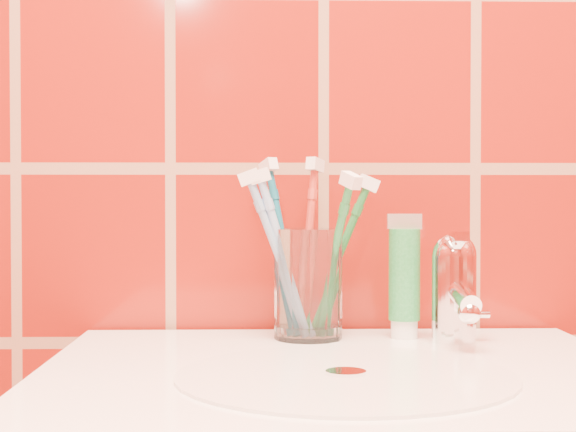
{
  "coord_description": "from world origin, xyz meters",
  "views": [
    {
      "loc": [
        -0.07,
        0.14,
        1.01
      ],
      "look_at": [
        -0.05,
        1.08,
        0.99
      ],
      "focal_mm": 55.0,
      "sensor_mm": 36.0,
      "label": 1
    }
  ],
  "objects": [
    {
      "name": "toothbrush_4",
      "position": [
        0.01,
        1.13,
        0.94
      ],
      "size": [
        0.1,
        0.09,
        0.18
      ],
      "primitive_type": null,
      "rotation": [
        0.39,
        0.0,
        1.6
      ],
      "color": "#1C6A2F",
      "rests_on": "glass_tumbler"
    },
    {
      "name": "toothpaste_tube",
      "position": [
        0.09,
        1.12,
        0.92
      ],
      "size": [
        0.04,
        0.04,
        0.14
      ],
      "rotation": [
        0.0,
        0.0,
        0.08
      ],
      "color": "white",
      "rests_on": "pedestal_sink"
    },
    {
      "name": "faucet",
      "position": [
        0.14,
        1.09,
        0.91
      ],
      "size": [
        0.05,
        0.11,
        0.12
      ],
      "color": "white",
      "rests_on": "pedestal_sink"
    },
    {
      "name": "toothbrush_5",
      "position": [
        -0.06,
        1.11,
        0.94
      ],
      "size": [
        0.09,
        0.09,
        0.19
      ],
      "primitive_type": null,
      "rotation": [
        0.36,
        0.0,
        -1.59
      ],
      "color": "#6C95C0",
      "rests_on": "glass_tumbler"
    },
    {
      "name": "toothbrush_2",
      "position": [
        -0.05,
        1.11,
        0.94
      ],
      "size": [
        0.08,
        0.08,
        0.19
      ],
      "primitive_type": null,
      "rotation": [
        0.3,
        0.0,
        -1.6
      ],
      "color": "#7CAADD",
      "rests_on": "glass_tumbler"
    },
    {
      "name": "toothbrush_1",
      "position": [
        0.0,
        1.1,
        0.94
      ],
      "size": [
        0.12,
        0.14,
        0.2
      ],
      "primitive_type": null,
      "rotation": [
        0.33,
        0.0,
        0.63
      ],
      "color": "#207A3A",
      "rests_on": "glass_tumbler"
    },
    {
      "name": "toothbrush_0",
      "position": [
        -0.02,
        1.14,
        0.95
      ],
      "size": [
        0.08,
        0.1,
        0.21
      ],
      "primitive_type": null,
      "rotation": [
        0.18,
        0.0,
        2.58
      ],
      "color": "#AE3225",
      "rests_on": "glass_tumbler"
    },
    {
      "name": "toothbrush_3",
      "position": [
        -0.05,
        1.14,
        0.95
      ],
      "size": [
        0.13,
        0.15,
        0.22
      ],
      "primitive_type": null,
      "rotation": [
        0.34,
        0.0,
        -2.58
      ],
      "color": "#0D5572",
      "rests_on": "glass_tumbler"
    },
    {
      "name": "glass_tumbler",
      "position": [
        -0.02,
        1.12,
        0.91
      ],
      "size": [
        0.08,
        0.08,
        0.12
      ],
      "primitive_type": "cylinder",
      "rotation": [
        0.0,
        0.0,
        0.07
      ],
      "color": "white",
      "rests_on": "pedestal_sink"
    }
  ]
}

